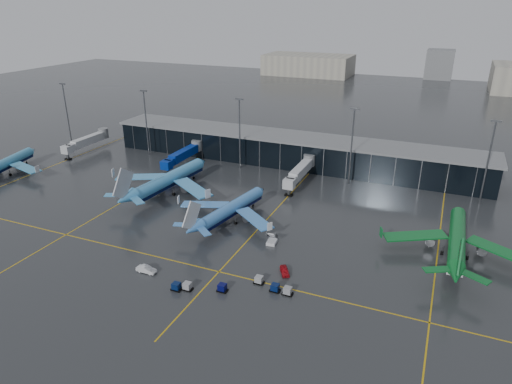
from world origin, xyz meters
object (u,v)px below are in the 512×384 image
at_px(baggage_carts, 235,287).
at_px(mobile_airstair, 272,241).
at_px(service_van_red, 285,271).
at_px(airliner_arkefly, 169,172).
at_px(service_van_white, 146,269).
at_px(airliner_klm_west, 4,158).
at_px(airliner_klm_near, 232,201).
at_px(airliner_aer_lingus, 459,230).

xyz_separation_m(baggage_carts, mobile_airstair, (-0.04, 21.82, 0.01)).
height_order(mobile_airstair, service_van_red, mobile_airstair).
relative_size(airliner_arkefly, service_van_white, 9.31).
bearing_deg(airliner_klm_west, mobile_airstair, -18.96).
bearing_deg(baggage_carts, airliner_arkefly, 136.17).
relative_size(airliner_klm_near, service_van_white, 7.72).
bearing_deg(service_van_red, airliner_arkefly, 118.54).
distance_m(airliner_arkefly, mobile_airstair, 46.73).
relative_size(airliner_klm_near, airliner_aer_lingus, 0.89).
xyz_separation_m(airliner_arkefly, airliner_klm_near, (27.17, -10.70, -1.16)).
bearing_deg(airliner_klm_west, baggage_carts, -30.39).
relative_size(airliner_arkefly, baggage_carts, 1.81).
relative_size(airliner_aer_lingus, service_van_white, 8.63).
bearing_deg(airliner_aer_lingus, service_van_red, -144.59).
distance_m(airliner_klm_west, airliner_arkefly, 62.98).
bearing_deg(service_van_red, baggage_carts, -157.11).
height_order(mobile_airstair, service_van_white, mobile_airstair).
bearing_deg(mobile_airstair, airliner_aer_lingus, 11.19).
relative_size(airliner_arkefly, mobile_airstair, 12.77).
bearing_deg(service_van_white, service_van_red, -68.14).
bearing_deg(airliner_klm_west, airliner_arkefly, -5.48).
distance_m(airliner_klm_west, service_van_red, 114.60).
distance_m(airliner_arkefly, airliner_aer_lingus, 85.02).
bearing_deg(airliner_aer_lingus, airliner_klm_west, -178.92).
relative_size(airliner_aer_lingus, baggage_carts, 1.67).
height_order(airliner_klm_west, service_van_red, airliner_klm_west).
relative_size(airliner_aer_lingus, service_van_red, 9.44).
xyz_separation_m(airliner_klm_west, service_van_red, (112.36, -21.95, -5.03)).
bearing_deg(airliner_klm_near, baggage_carts, -52.98).
height_order(airliner_aer_lingus, service_van_white, airliner_aer_lingus).
height_order(airliner_arkefly, airliner_aer_lingus, airliner_arkefly).
bearing_deg(baggage_carts, mobile_airstair, 90.11).
bearing_deg(airliner_klm_near, airliner_aer_lingus, 14.91).
bearing_deg(service_van_white, airliner_arkefly, 26.28).
bearing_deg(airliner_arkefly, baggage_carts, -38.73).
height_order(airliner_aer_lingus, mobile_airstair, airliner_aer_lingus).
distance_m(airliner_aer_lingus, baggage_carts, 55.17).
bearing_deg(mobile_airstair, airliner_klm_near, 145.89).
xyz_separation_m(airliner_arkefly, airliner_aer_lingus, (84.82, -5.87, -0.50)).
bearing_deg(airliner_klm_near, service_van_white, -90.54).
xyz_separation_m(airliner_klm_near, airliner_aer_lingus, (57.65, 4.83, 0.66)).
distance_m(airliner_klm_near, mobile_airstair, 17.89).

